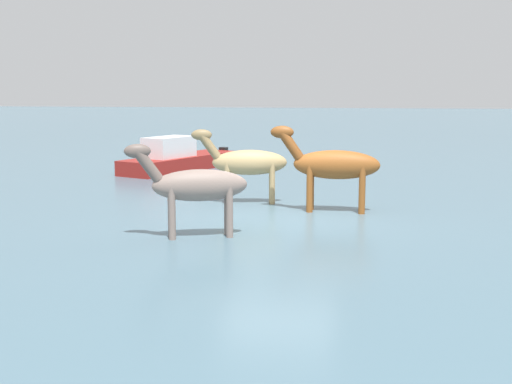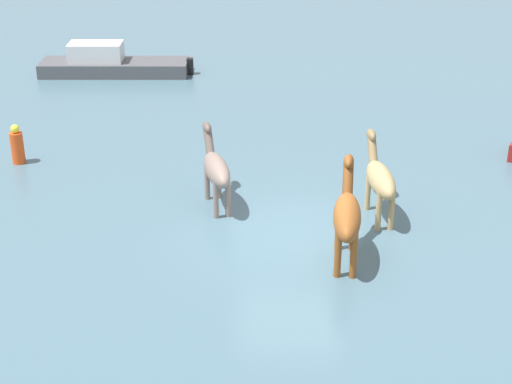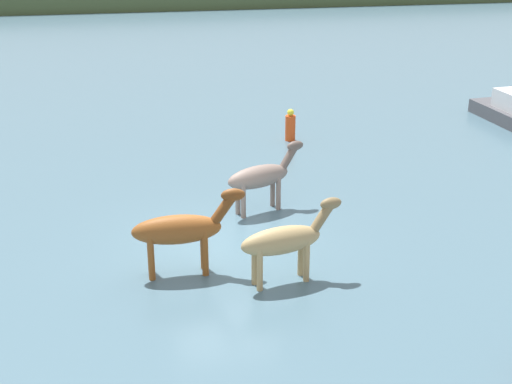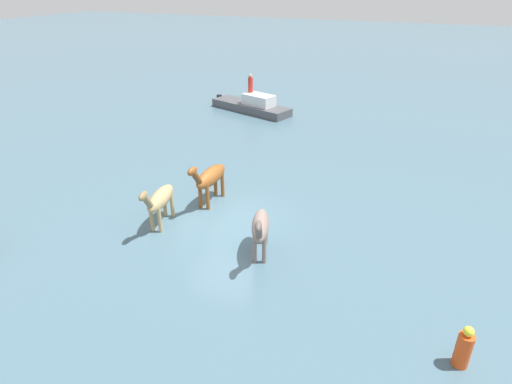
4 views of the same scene
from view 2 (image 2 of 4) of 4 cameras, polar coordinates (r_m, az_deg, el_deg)
name	(u,v)px [view 2 (image 2 of 4)]	position (r m, az deg, el deg)	size (l,w,h in m)	color
ground_plane	(292,234)	(18.12, 2.64, -3.12)	(163.00, 163.00, 0.00)	#476675
horse_mid_herd	(380,179)	(18.69, 9.06, 0.97)	(2.40, 0.89, 1.85)	tan
horse_rear_stallion	(347,215)	(16.64, 6.68, -1.70)	(2.55, 0.61, 1.99)	brown
horse_gray_outer	(216,169)	(19.07, -2.93, 1.71)	(2.33, 1.14, 1.83)	gray
boat_launch_far	(111,66)	(30.85, -10.54, 9.07)	(2.09, 5.90, 1.37)	#4C4C51
buoy_channel_marker	(17,146)	(22.82, -17.07, 3.24)	(0.36, 0.36, 1.14)	#E54C19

